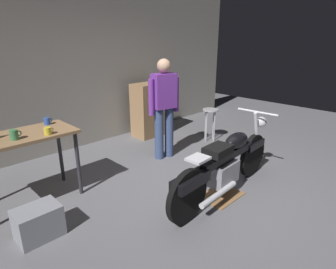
% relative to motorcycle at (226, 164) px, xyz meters
% --- Properties ---
extents(ground_plane, '(12.00, 12.00, 0.00)m').
position_rel_motorcycle_xyz_m(ground_plane, '(-0.18, 0.23, -0.45)').
color(ground_plane, slate).
extents(back_wall, '(8.00, 0.12, 3.10)m').
position_rel_motorcycle_xyz_m(back_wall, '(-0.18, 3.03, 1.10)').
color(back_wall, gray).
rests_on(back_wall, ground_plane).
extents(workbench, '(1.30, 0.64, 0.90)m').
position_rel_motorcycle_xyz_m(workbench, '(-1.93, 1.63, 0.34)').
color(workbench, '#99724C').
rests_on(workbench, ground_plane).
extents(motorcycle, '(2.19, 0.60, 1.00)m').
position_rel_motorcycle_xyz_m(motorcycle, '(0.00, 0.00, 0.00)').
color(motorcycle, black).
rests_on(motorcycle, ground_plane).
extents(person_standing, '(0.56, 0.29, 1.67)m').
position_rel_motorcycle_xyz_m(person_standing, '(0.31, 1.46, 0.48)').
color(person_standing, '#384A75').
rests_on(person_standing, ground_plane).
extents(shop_stool, '(0.32, 0.32, 0.64)m').
position_rel_motorcycle_xyz_m(shop_stool, '(1.56, 1.43, 0.05)').
color(shop_stool, '#B2B2B7').
rests_on(shop_stool, ground_plane).
extents(wooden_dresser, '(0.80, 0.47, 1.10)m').
position_rel_motorcycle_xyz_m(wooden_dresser, '(0.97, 2.53, 0.10)').
color(wooden_dresser, '#99724C').
rests_on(wooden_dresser, ground_plane).
extents(drip_tray, '(0.56, 0.40, 0.01)m').
position_rel_motorcycle_xyz_m(drip_tray, '(-0.06, 0.00, -0.44)').
color(drip_tray, olive).
rests_on(drip_tray, ground_plane).
extents(storage_bin, '(0.44, 0.32, 0.34)m').
position_rel_motorcycle_xyz_m(storage_bin, '(-2.08, 0.88, -0.28)').
color(storage_bin, gray).
rests_on(storage_bin, ground_plane).
extents(mug_yellow_tall, '(0.11, 0.08, 0.09)m').
position_rel_motorcycle_xyz_m(mug_yellow_tall, '(-1.65, 1.41, 0.49)').
color(mug_yellow_tall, yellow).
rests_on(mug_yellow_tall, workbench).
extents(mug_blue_enamel, '(0.11, 0.08, 0.09)m').
position_rel_motorcycle_xyz_m(mug_blue_enamel, '(-1.48, 1.81, 0.50)').
color(mug_blue_enamel, '#2D51AD').
rests_on(mug_blue_enamel, workbench).
extents(mug_green_speckled, '(0.12, 0.09, 0.11)m').
position_rel_motorcycle_xyz_m(mug_green_speckled, '(-1.98, 1.49, 0.51)').
color(mug_green_speckled, '#3D7F4C').
rests_on(mug_green_speckled, workbench).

